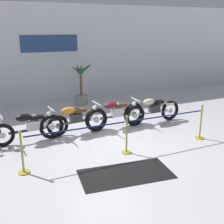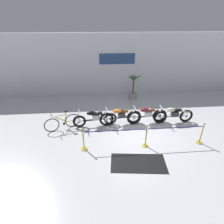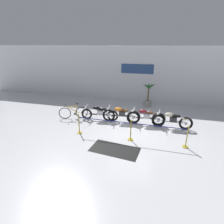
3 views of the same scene
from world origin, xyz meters
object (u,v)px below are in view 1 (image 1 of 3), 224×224
at_px(potted_palm_left_of_row, 81,86).
at_px(stanchion_mid_left, 126,140).
at_px(motorcycle_black_0, 31,127).
at_px(stanchion_mid_right, 200,127).
at_px(motorcycle_orange_1, 74,120).
at_px(stanchion_far_left, 83,137).
at_px(motorcycle_cream_3, 153,110).
at_px(floor_banner, 126,174).
at_px(motorcycle_maroon_2, 115,114).

relative_size(potted_palm_left_of_row, stanchion_mid_left, 1.76).
distance_m(motorcycle_black_0, stanchion_mid_right, 5.04).
xyz_separation_m(motorcycle_orange_1, stanchion_mid_right, (3.36, -1.88, -0.12)).
bearing_deg(motorcycle_black_0, potted_palm_left_of_row, 51.48).
bearing_deg(motorcycle_black_0, stanchion_far_left, -61.57).
relative_size(motorcycle_cream_3, floor_banner, 1.01).
distance_m(motorcycle_black_0, motorcycle_maroon_2, 2.74).
bearing_deg(stanchion_mid_left, motorcycle_orange_1, 114.85).
bearing_deg(floor_banner, stanchion_far_left, 129.79).
height_order(motorcycle_orange_1, floor_banner, motorcycle_orange_1).
bearing_deg(motorcycle_cream_3, floor_banner, -131.19).
distance_m(motorcycle_cream_3, stanchion_far_left, 3.64).
bearing_deg(potted_palm_left_of_row, floor_banner, -98.90).
bearing_deg(motorcycle_maroon_2, potted_palm_left_of_row, 91.89).
bearing_deg(stanchion_mid_right, motorcycle_maroon_2, 135.81).
height_order(motorcycle_black_0, motorcycle_cream_3, motorcycle_cream_3).
bearing_deg(stanchion_mid_right, stanchion_mid_left, 180.00).
bearing_deg(motorcycle_maroon_2, stanchion_mid_left, -106.09).
bearing_deg(stanchion_mid_left, motorcycle_cream_3, 42.93).
bearing_deg(motorcycle_orange_1, stanchion_mid_right, -29.25).
bearing_deg(stanchion_mid_left, stanchion_far_left, 180.00).
bearing_deg(motorcycle_cream_3, motorcycle_black_0, 179.59).
xyz_separation_m(motorcycle_maroon_2, stanchion_mid_left, (-0.54, -1.89, -0.12)).
bearing_deg(stanchion_far_left, floor_banner, -56.81).
relative_size(motorcycle_cream_3, stanchion_mid_right, 2.04).
height_order(stanchion_mid_left, stanchion_mid_right, same).
distance_m(stanchion_far_left, stanchion_mid_right, 3.70).
bearing_deg(potted_palm_left_of_row, stanchion_mid_right, -68.31).
xyz_separation_m(motorcycle_black_0, potted_palm_left_of_row, (2.63, 3.31, 0.35)).
height_order(motorcycle_maroon_2, floor_banner, motorcycle_maroon_2).
xyz_separation_m(stanchion_mid_right, floor_banner, (-3.02, -1.02, -0.35)).
height_order(motorcycle_black_0, floor_banner, motorcycle_black_0).
bearing_deg(stanchion_far_left, stanchion_mid_left, 0.00).
bearing_deg(potted_palm_left_of_row, motorcycle_black_0, -128.52).
distance_m(motorcycle_cream_3, floor_banner, 3.80).
height_order(motorcycle_maroon_2, stanchion_mid_right, stanchion_mid_right).
distance_m(stanchion_mid_right, floor_banner, 3.21).
xyz_separation_m(motorcycle_black_0, stanchion_far_left, (1.00, -1.85, 0.20)).
bearing_deg(motorcycle_cream_3, stanchion_mid_right, -73.57).
bearing_deg(motorcycle_black_0, floor_banner, -59.82).
bearing_deg(motorcycle_cream_3, stanchion_far_left, -150.04).
height_order(motorcycle_cream_3, stanchion_mid_right, stanchion_mid_right).
height_order(stanchion_far_left, floor_banner, stanchion_far_left).
bearing_deg(motorcycle_orange_1, stanchion_far_left, -99.85).
bearing_deg(motorcycle_orange_1, stanchion_mid_left, -65.15).
height_order(motorcycle_orange_1, stanchion_mid_right, stanchion_mid_right).
xyz_separation_m(motorcycle_cream_3, floor_banner, (-2.48, -2.84, -0.46)).
bearing_deg(floor_banner, motorcycle_maroon_2, 76.33).
distance_m(motorcycle_maroon_2, stanchion_mid_right, 2.71).
xyz_separation_m(motorcycle_cream_3, stanchion_far_left, (-3.15, -1.82, 0.19)).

